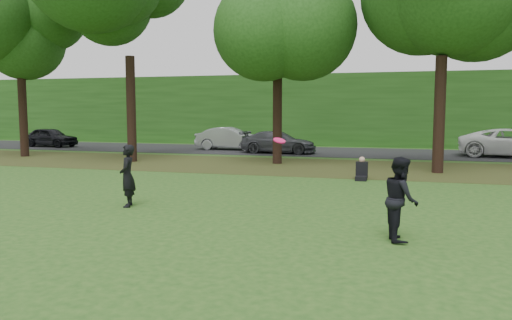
{
  "coord_description": "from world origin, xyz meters",
  "views": [
    {
      "loc": [
        2.52,
        -8.76,
        2.53
      ],
      "look_at": [
        -0.85,
        2.88,
        1.3
      ],
      "focal_mm": 35.0,
      "sensor_mm": 36.0,
      "label": 1
    }
  ],
  "objects": [
    {
      "name": "player_right",
      "position": [
        2.57,
        1.1,
        0.82
      ],
      "size": [
        0.76,
        0.9,
        1.63
      ],
      "primitive_type": "imported",
      "rotation": [
        0.0,
        0.0,
        1.76
      ],
      "color": "black",
      "rests_on": "ground"
    },
    {
      "name": "frisbee",
      "position": [
        -0.0,
        1.79,
        1.86
      ],
      "size": [
        0.28,
        0.27,
        0.16
      ],
      "color": "#FB1566",
      "rests_on": "ground"
    },
    {
      "name": "leaf_litter",
      "position": [
        0.0,
        13.0,
        0.01
      ],
      "size": [
        60.0,
        7.0,
        0.01
      ],
      "primitive_type": "cube",
      "color": "#3E3416",
      "rests_on": "ground"
    },
    {
      "name": "ground",
      "position": [
        0.0,
        0.0,
        0.0
      ],
      "size": [
        120.0,
        120.0,
        0.0
      ],
      "primitive_type": "plane",
      "color": "#214A17",
      "rests_on": "ground"
    },
    {
      "name": "seated_person",
      "position": [
        1.22,
        9.49,
        0.31
      ],
      "size": [
        0.42,
        0.73,
        0.83
      ],
      "rotation": [
        0.0,
        0.0,
        0.01
      ],
      "color": "black",
      "rests_on": "ground"
    },
    {
      "name": "far_hedge",
      "position": [
        0.0,
        27.0,
        2.5
      ],
      "size": [
        70.0,
        3.0,
        5.0
      ],
      "primitive_type": "cube",
      "color": "#1D4614",
      "rests_on": "ground"
    },
    {
      "name": "player_left",
      "position": [
        -4.26,
        2.65,
        0.81
      ],
      "size": [
        0.59,
        0.7,
        1.62
      ],
      "primitive_type": "imported",
      "rotation": [
        0.0,
        0.0,
        -1.16
      ],
      "color": "black",
      "rests_on": "ground"
    },
    {
      "name": "parked_cars",
      "position": [
        0.6,
        20.11,
        0.71
      ],
      "size": [
        41.35,
        3.44,
        1.5
      ],
      "color": "black",
      "rests_on": "street"
    },
    {
      "name": "street",
      "position": [
        0.0,
        21.0,
        0.01
      ],
      "size": [
        70.0,
        7.0,
        0.02
      ],
      "primitive_type": "cube",
      "color": "black",
      "rests_on": "ground"
    }
  ]
}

